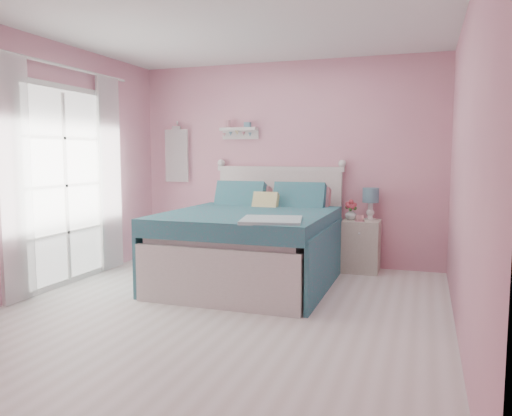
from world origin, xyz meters
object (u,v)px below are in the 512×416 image
Objects in this scene: bed at (253,244)px; vase at (351,214)px; nightstand at (361,246)px; teacup at (360,218)px; table_lamp at (371,198)px.

vase is at bearing 42.78° from bed.
teacup is (-0.01, -0.12, 0.35)m from nightstand.
nightstand is 0.59m from table_lamp.
vase is 1.47× the size of teacup.
table_lamp is 0.32m from teacup.
table_lamp is at bearing 63.37° from teacup.
teacup is (1.08, 0.74, 0.25)m from bed.
teacup is at bearing -95.07° from nightstand.
nightstand is at bearing -4.89° from vase.
bed reaches higher than table_lamp.
table_lamp is at bearing 17.74° from vase.
table_lamp reaches higher than nightstand.
vase is 0.18m from teacup.
nightstand is 0.37m from teacup.
vase reaches higher than teacup.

